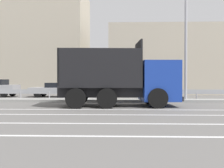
{
  "coord_description": "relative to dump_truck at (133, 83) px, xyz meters",
  "views": [
    {
      "loc": [
        0.95,
        -15.66,
        1.48
      ],
      "look_at": [
        0.41,
        0.32,
        1.21
      ],
      "focal_mm": 42.0,
      "sensor_mm": 36.0,
      "label": 1
    }
  ],
  "objects": [
    {
      "name": "lane_strip_0",
      "position": [
        -0.85,
        -1.86,
        -1.3
      ],
      "size": [
        55.03,
        0.16,
        0.01
      ],
      "primitive_type": "cube",
      "color": "silver",
      "rests_on": "ground_plane"
    },
    {
      "name": "median_island",
      "position": [
        -1.64,
        2.63,
        -1.21
      ],
      "size": [
        30.27,
        1.1,
        0.18
      ],
      "primitive_type": "cube",
      "color": "gray",
      "rests_on": "ground_plane"
    },
    {
      "name": "street_lamp_1",
      "position": [
        3.56,
        2.46,
        4.12
      ],
      "size": [
        0.71,
        2.61,
        9.76
      ],
      "color": "#ADADB2",
      "rests_on": "ground_plane"
    },
    {
      "name": "median_road_sign",
      "position": [
        -2.88,
        2.63,
        0.11
      ],
      "size": [
        0.82,
        0.16,
        2.61
      ],
      "color": "white",
      "rests_on": "ground_plane"
    },
    {
      "name": "background_building_1",
      "position": [
        4.6,
        17.12,
        2.16
      ],
      "size": [
        12.96,
        13.91,
        6.91
      ],
      "primitive_type": "cube",
      "color": "#B7AD99",
      "rests_on": "ground_plane"
    },
    {
      "name": "lane_strip_3",
      "position": [
        -0.85,
        -7.9,
        -1.3
      ],
      "size": [
        55.03,
        0.16,
        0.01
      ],
      "primitive_type": "cube",
      "color": "silver",
      "rests_on": "ground_plane"
    },
    {
      "name": "lane_strip_2",
      "position": [
        -0.85,
        -5.93,
        -1.3
      ],
      "size": [
        55.03,
        0.16,
        0.01
      ],
      "primitive_type": "cube",
      "color": "silver",
      "rests_on": "ground_plane"
    },
    {
      "name": "ground_plane",
      "position": [
        -1.64,
        0.97,
        -1.3
      ],
      "size": [
        320.0,
        320.0,
        0.0
      ],
      "primitive_type": "plane",
      "color": "#605E5B"
    },
    {
      "name": "median_guardrail",
      "position": [
        -1.64,
        3.92,
        -0.73
      ],
      "size": [
        55.03,
        0.09,
        0.78
      ],
      "color": "#9EA0A5",
      "rests_on": "ground_plane"
    },
    {
      "name": "background_building_0",
      "position": [
        -13.05,
        18.93,
        5.08
      ],
      "size": [
        15.69,
        9.33,
        12.75
      ],
      "primitive_type": "cube",
      "color": "#B7AD99",
      "rests_on": "ground_plane"
    },
    {
      "name": "parked_car_4",
      "position": [
        -0.43,
        7.95,
        -0.59
      ],
      "size": [
        4.57,
        2.09,
        1.36
      ],
      "rotation": [
        0.0,
        0.0,
        1.55
      ],
      "color": "gray",
      "rests_on": "ground_plane"
    },
    {
      "name": "lane_strip_1",
      "position": [
        -0.85,
        -3.73,
        -1.3
      ],
      "size": [
        55.03,
        0.16,
        0.01
      ],
      "primitive_type": "cube",
      "color": "silver",
      "rests_on": "ground_plane"
    },
    {
      "name": "parked_car_3",
      "position": [
        -6.2,
        7.49,
        -0.66
      ],
      "size": [
        4.32,
        1.97,
        1.21
      ],
      "rotation": [
        0.0,
        0.0,
        1.59
      ],
      "color": "#A3A3A8",
      "rests_on": "ground_plane"
    },
    {
      "name": "dump_truck",
      "position": [
        0.0,
        0.0,
        0.0
      ],
      "size": [
        6.74,
        3.13,
        3.58
      ],
      "rotation": [
        0.0,
        0.0,
        -1.5
      ],
      "color": "#19389E",
      "rests_on": "ground_plane"
    }
  ]
}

